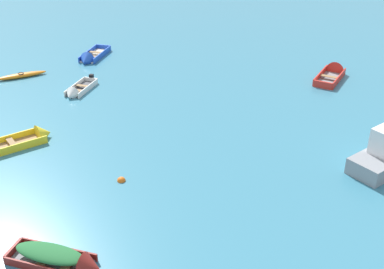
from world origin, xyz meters
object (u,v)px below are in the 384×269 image
rowboat_yellow_far_right (30,138)px  kayak_orange_foreground_center (21,75)px  rowboat_white_outer_right (76,92)px  mooring_buoy_outer_edge (121,181)px  rowboat_maroon_far_back (65,260)px  rowboat_blue_outer_left (90,58)px  rowboat_red_near_right (333,73)px

rowboat_yellow_far_right → kayak_orange_foreground_center: 9.12m
rowboat_white_outer_right → mooring_buoy_outer_edge: 10.20m
rowboat_maroon_far_back → rowboat_yellow_far_right: bearing=115.6°
rowboat_maroon_far_back → rowboat_blue_outer_left: (-3.80, 20.41, -0.09)m
rowboat_white_outer_right → rowboat_maroon_far_back: size_ratio=0.86×
rowboat_blue_outer_left → kayak_orange_foreground_center: rowboat_blue_outer_left is taller
rowboat_maroon_far_back → kayak_orange_foreground_center: (-7.57, 17.04, -0.12)m
rowboat_maroon_far_back → mooring_buoy_outer_edge: size_ratio=9.73×
rowboat_white_outer_right → mooring_buoy_outer_edge: size_ratio=8.37×
rowboat_maroon_far_back → mooring_buoy_outer_edge: rowboat_maroon_far_back is taller
rowboat_blue_outer_left → rowboat_yellow_far_right: bearing=-91.6°
rowboat_yellow_far_right → rowboat_maroon_far_back: bearing=-64.4°
rowboat_blue_outer_left → mooring_buoy_outer_edge: bearing=-72.3°
rowboat_white_outer_right → rowboat_blue_outer_left: rowboat_blue_outer_left is taller
rowboat_blue_outer_left → mooring_buoy_outer_edge: rowboat_blue_outer_left is taller
rowboat_white_outer_right → kayak_orange_foreground_center: 4.95m
rowboat_white_outer_right → rowboat_yellow_far_right: bearing=-97.8°
kayak_orange_foreground_center → mooring_buoy_outer_edge: kayak_orange_foreground_center is taller
rowboat_yellow_far_right → rowboat_blue_outer_left: size_ratio=0.89×
rowboat_yellow_far_right → rowboat_red_near_right: (17.02, 9.65, 0.01)m
kayak_orange_foreground_center → rowboat_yellow_far_right: bearing=-67.8°
rowboat_blue_outer_left → mooring_buoy_outer_edge: (4.83, -15.10, -0.17)m
rowboat_maroon_far_back → rowboat_red_near_right: size_ratio=0.99×
rowboat_maroon_far_back → rowboat_red_near_right: (12.90, 18.24, -0.07)m
rowboat_yellow_far_right → mooring_buoy_outer_edge: size_ratio=8.85×
mooring_buoy_outer_edge → kayak_orange_foreground_center: bearing=126.2°
rowboat_red_near_right → mooring_buoy_outer_edge: 17.56m
rowboat_yellow_far_right → rowboat_white_outer_right: bearing=82.2°
kayak_orange_foreground_center → rowboat_red_near_right: size_ratio=0.84×
kayak_orange_foreground_center → rowboat_red_near_right: (20.47, 1.20, 0.05)m
rowboat_blue_outer_left → rowboat_maroon_far_back: bearing=-79.5°
rowboat_yellow_far_right → rowboat_blue_outer_left: (0.32, 11.81, -0.01)m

